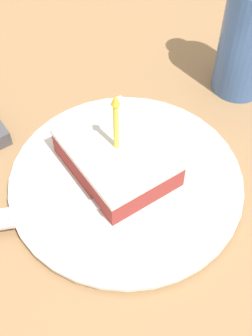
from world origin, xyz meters
The scene contains 5 objects.
ground_plane centered at (0.00, 0.00, -0.02)m, with size 2.40×2.40×0.04m.
plate centered at (0.02, 0.02, 0.01)m, with size 0.27×0.27×0.01m.
cake_slice centered at (0.02, 0.00, 0.03)m, with size 0.10×0.13×0.11m.
fork centered at (0.11, 0.01, 0.02)m, with size 0.18×0.09×0.00m.
bottle centered at (-0.20, -0.03, 0.08)m, with size 0.07×0.07×0.20m.
Camera 1 is at (0.20, 0.28, 0.44)m, focal length 50.00 mm.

